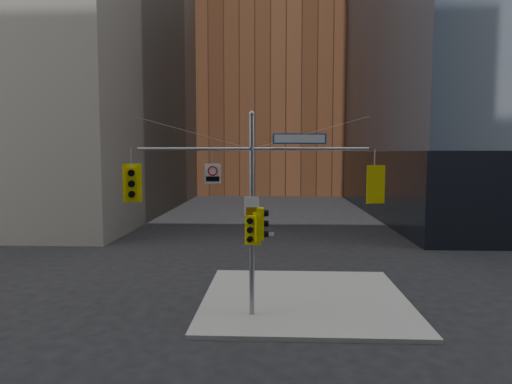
# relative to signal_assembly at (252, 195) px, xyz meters

# --- Properties ---
(ground) EXTENTS (160.00, 160.00, 0.00)m
(ground) POSITION_rel_signal_assembly_xyz_m (0.00, -1.99, -4.42)
(ground) COLOR black
(ground) RESTS_ON ground
(sidewalk_corner) EXTENTS (8.00, 8.00, 0.15)m
(sidewalk_corner) POSITION_rel_signal_assembly_xyz_m (2.00, 2.01, -4.34)
(sidewalk_corner) COLOR gray
(sidewalk_corner) RESTS_ON ground
(brick_midrise) EXTENTS (26.00, 20.00, 28.00)m
(brick_midrise) POSITION_rel_signal_assembly_xyz_m (0.00, 56.01, 9.58)
(brick_midrise) COLOR brown
(brick_midrise) RESTS_ON ground
(signal_assembly) EXTENTS (8.00, 0.80, 7.30)m
(signal_assembly) POSITION_rel_signal_assembly_xyz_m (0.00, 0.00, 0.00)
(signal_assembly) COLOR gray
(signal_assembly) RESTS_ON ground
(traffic_light_west_arm) EXTENTS (0.65, 0.60, 1.37)m
(traffic_light_west_arm) POSITION_rel_signal_assembly_xyz_m (-4.23, 0.01, 0.38)
(traffic_light_west_arm) COLOR yellow
(traffic_light_west_arm) RESTS_ON ground
(traffic_light_east_arm) EXTENTS (0.62, 0.52, 1.31)m
(traffic_light_east_arm) POSITION_rel_signal_assembly_xyz_m (4.20, 0.00, 0.38)
(traffic_light_east_arm) COLOR yellow
(traffic_light_east_arm) RESTS_ON ground
(traffic_light_pole_side) EXTENTS (0.46, 0.39, 1.12)m
(traffic_light_pole_side) POSITION_rel_signal_assembly_xyz_m (0.33, 0.01, -1.02)
(traffic_light_pole_side) COLOR yellow
(traffic_light_pole_side) RESTS_ON ground
(traffic_light_pole_front) EXTENTS (0.55, 0.50, 1.17)m
(traffic_light_pole_front) POSITION_rel_signal_assembly_xyz_m (0.00, -0.27, -1.17)
(traffic_light_pole_front) COLOR yellow
(traffic_light_pole_front) RESTS_ON ground
(street_sign_blade) EXTENTS (1.85, 0.22, 0.36)m
(street_sign_blade) POSITION_rel_signal_assembly_xyz_m (1.64, 0.00, 1.93)
(street_sign_blade) COLOR #114A9D
(street_sign_blade) RESTS_ON ground
(regulatory_sign_arm) EXTENTS (0.56, 0.07, 0.70)m
(regulatory_sign_arm) POSITION_rel_signal_assembly_xyz_m (-1.36, -0.02, 0.75)
(regulatory_sign_arm) COLOR silver
(regulatory_sign_arm) RESTS_ON ground
(regulatory_sign_pole) EXTENTS (0.52, 0.09, 0.68)m
(regulatory_sign_pole) POSITION_rel_signal_assembly_xyz_m (0.00, -0.11, -0.41)
(regulatory_sign_pole) COLOR silver
(regulatory_sign_pole) RESTS_ON ground
(street_blade_ew) EXTENTS (0.66, 0.09, 0.13)m
(street_blade_ew) POSITION_rel_signal_assembly_xyz_m (0.45, 0.01, -1.39)
(street_blade_ew) COLOR silver
(street_blade_ew) RESTS_ON ground
(street_blade_ns) EXTENTS (0.07, 0.75, 0.15)m
(street_blade_ns) POSITION_rel_signal_assembly_xyz_m (0.00, 0.46, -1.59)
(street_blade_ns) COLOR #145926
(street_blade_ns) RESTS_ON ground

